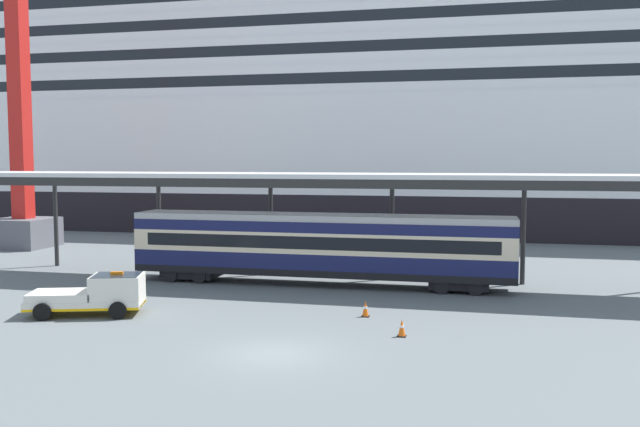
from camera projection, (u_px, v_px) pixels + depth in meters
name	position (u px, v px, depth m)	size (l,w,h in m)	color
ground_plane	(273.00, 354.00, 25.11)	(400.00, 400.00, 0.00)	slate
cruise_ship	(346.00, 122.00, 75.92)	(167.36, 29.64, 34.32)	black
platform_canopy	(321.00, 178.00, 38.81)	(45.84, 5.48, 6.45)	silver
train_carriage	(320.00, 245.00, 38.70)	(21.95, 2.81, 4.11)	black
service_truck	(97.00, 294.00, 31.38)	(5.57, 3.51, 2.02)	silver
traffic_cone_near	(402.00, 328.00, 27.53)	(0.36, 0.36, 0.74)	black
traffic_cone_mid	(365.00, 309.00, 31.01)	(0.36, 0.36, 0.75)	black
dockside_crane	(27.00, 33.00, 53.96)	(16.64, 4.40, 57.31)	#595960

